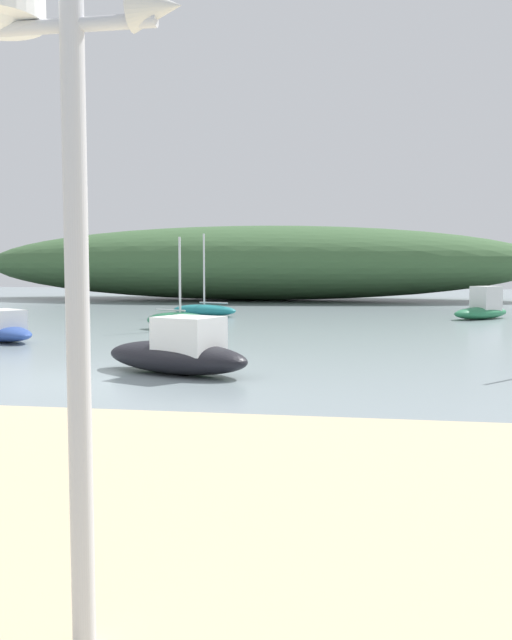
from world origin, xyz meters
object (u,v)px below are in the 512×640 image
motorboat_outer_mooring (179,352)px  sailboat_east_reach (180,321)px  sailboat_far_right (204,310)px  mast_structure (17,61)px  motorboat_by_sandbar (483,308)px

motorboat_outer_mooring → sailboat_east_reach: (-2.59, 9.37, -0.12)m
sailboat_far_right → sailboat_east_reach: 7.03m
mast_structure → sailboat_east_reach: 20.17m
motorboat_outer_mooring → mast_structure: bearing=-78.6°
mast_structure → sailboat_east_reach: bearing=103.4°
mast_structure → motorboat_by_sandbar: size_ratio=1.17×
motorboat_outer_mooring → motorboat_by_sandbar: (8.80, 16.49, 0.03)m
mast_structure → sailboat_far_right: bearing=101.6°
motorboat_by_sandbar → sailboat_east_reach: 13.43m
motorboat_by_sandbar → mast_structure: bearing=-104.3°
sailboat_far_right → sailboat_east_reach: (0.82, -6.99, 0.05)m
sailboat_far_right → motorboat_by_sandbar: (12.20, 0.13, 0.20)m
sailboat_east_reach → motorboat_outer_mooring: bearing=-74.6°
mast_structure → sailboat_far_right: 27.12m
motorboat_outer_mooring → sailboat_east_reach: size_ratio=1.13×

